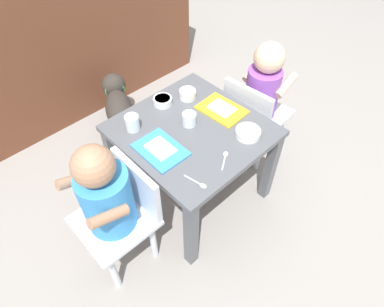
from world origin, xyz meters
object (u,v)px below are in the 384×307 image
seated_child_right (261,91)px  food_tray_right (222,109)px  veggie_bowl_near (248,133)px  veggie_bowl_far (163,101)px  water_cup_left (189,120)px  seated_child_left (109,198)px  water_cup_right (133,124)px  spoon_by_left_tray (225,159)px  food_tray_left (160,149)px  spoon_by_right_tray (198,183)px  cereal_bowl_right_side (188,94)px  dog (118,105)px  dining_table (192,141)px

seated_child_right → food_tray_right: (-0.27, 0.01, 0.04)m
veggie_bowl_near → veggie_bowl_far: bearing=106.7°
water_cup_left → veggie_bowl_far: 0.18m
seated_child_left → water_cup_right: 0.34m
water_cup_right → spoon_by_left_tray: bearing=-68.1°
food_tray_left → spoon_by_right_tray: size_ratio=2.07×
food_tray_right → food_tray_left: bearing=180.0°
food_tray_right → cereal_bowl_right_side: size_ratio=2.79×
water_cup_left → veggie_bowl_far: bearing=88.0°
dog → cereal_bowl_right_side: cereal_bowl_right_side is taller
veggie_bowl_near → spoon_by_right_tray: size_ratio=1.04×
seated_child_right → veggie_bowl_far: (-0.43, 0.23, 0.05)m
food_tray_left → dining_table: bearing=1.8°
spoon_by_right_tray → veggie_bowl_far: bearing=65.0°
seated_child_right → veggie_bowl_far: 0.49m
spoon_by_right_tray → spoon_by_left_tray: bearing=4.3°
water_cup_left → spoon_by_right_tray: size_ratio=0.60×
water_cup_left → veggie_bowl_near: (0.13, -0.22, -0.01)m
water_cup_right → water_cup_left: bearing=-36.2°
seated_child_right → dog: seated_child_right is taller
veggie_bowl_far → spoon_by_right_tray: size_ratio=0.87×
dining_table → seated_child_right: (0.45, -0.02, 0.05)m
food_tray_left → spoon_by_left_tray: size_ratio=2.29×
veggie_bowl_far → water_cup_left: bearing=-92.0°
water_cup_right → spoon_by_left_tray: size_ratio=0.77×
dining_table → spoon_by_left_tray: spoon_by_left_tray is taller
seated_child_left → dog: bearing=55.2°
veggie_bowl_far → food_tray_right: bearing=-53.3°
dog → spoon_by_right_tray: (-0.20, -0.86, 0.25)m
dining_table → food_tray_right: 0.20m
veggie_bowl_far → veggie_bowl_near: bearing=-73.3°
seated_child_left → spoon_by_right_tray: seated_child_left is taller
seated_child_right → veggie_bowl_far: size_ratio=7.77×
seated_child_right → dog: 0.81m
water_cup_left → spoon_by_right_tray: (-0.20, -0.25, -0.02)m
dog → food_tray_right: size_ratio=1.96×
seated_child_left → veggie_bowl_near: seated_child_left is taller
dog → dining_table: bearing=-91.4°
dining_table → food_tray_left: size_ratio=2.86×
dining_table → water_cup_right: water_cup_right is taller
food_tray_right → water_cup_left: 0.17m
spoon_by_left_tray → spoon_by_right_tray: (-0.16, -0.01, 0.00)m
seated_child_right → cereal_bowl_right_side: seated_child_right is taller
spoon_by_right_tray → seated_child_right: bearing=17.9°
dog → veggie_bowl_near: veggie_bowl_near is taller
veggie_bowl_far → water_cup_right: bearing=-168.1°
seated_child_left → water_cup_right: seated_child_left is taller
dog → water_cup_left: (-0.00, -0.60, 0.28)m
dog → seated_child_left: bearing=-124.8°
dog → spoon_by_left_tray: 0.88m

